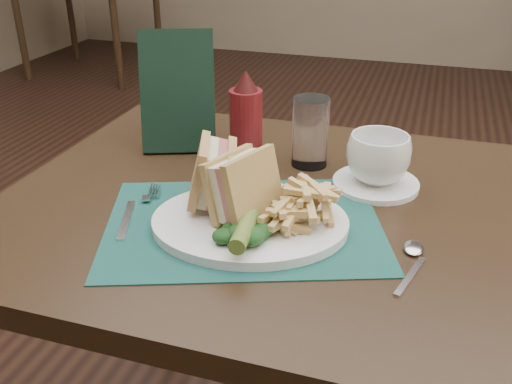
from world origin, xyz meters
TOP-DOWN VIEW (x-y plane):
  - floor at (0.00, 0.00)m, footprint 7.00×7.00m
  - wall_back at (0.00, 3.50)m, footprint 6.00×0.00m
  - table_main at (0.00, -0.50)m, footprint 0.90×0.75m
  - table_bg_left at (-2.26, 2.47)m, footprint 0.90×0.75m
  - placemat at (-0.02, -0.60)m, footprint 0.50×0.43m
  - plate at (-0.00, -0.60)m, footprint 0.35×0.31m
  - sandwich_half_a at (-0.10, -0.58)m, footprint 0.11×0.12m
  - sandwich_half_b at (-0.04, -0.59)m, footprint 0.11×0.13m
  - kale_garnish at (0.01, -0.66)m, footprint 0.11×0.08m
  - pickle_spear at (0.01, -0.66)m, footprint 0.04×0.12m
  - fries_pile at (0.07, -0.58)m, footprint 0.18×0.20m
  - fork at (-0.19, -0.61)m, footprint 0.09×0.17m
  - spoon at (0.24, -0.64)m, footprint 0.07×0.15m
  - saucer at (0.16, -0.40)m, footprint 0.18×0.18m
  - coffee_cup at (0.16, -0.40)m, footprint 0.15×0.15m
  - drinking_glass at (0.03, -0.34)m, footprint 0.07×0.07m
  - ketchup_bottle at (-0.08, -0.40)m, footprint 0.08×0.08m
  - check_presenter at (-0.24, -0.34)m, footprint 0.17×0.13m

SIDE VIEW (x-z plane):
  - floor at x=0.00m, z-range 0.00..0.00m
  - wall_back at x=0.00m, z-range -3.00..3.00m
  - table_main at x=0.00m, z-range 0.00..0.75m
  - table_bg_left at x=-2.26m, z-range 0.00..0.75m
  - placemat at x=-0.02m, z-range 0.75..0.75m
  - spoon at x=0.24m, z-range 0.75..0.76m
  - saucer at x=0.16m, z-range 0.75..0.76m
  - fork at x=-0.19m, z-range 0.75..0.76m
  - plate at x=0.00m, z-range 0.75..0.77m
  - kale_garnish at x=0.01m, z-range 0.77..0.79m
  - pickle_spear at x=0.01m, z-range 0.78..0.80m
  - fries_pile at x=0.07m, z-range 0.77..0.83m
  - coffee_cup at x=0.16m, z-range 0.76..0.85m
  - drinking_glass at x=0.03m, z-range 0.75..0.88m
  - sandwich_half_a at x=-0.10m, z-range 0.77..0.87m
  - sandwich_half_b at x=-0.04m, z-range 0.77..0.87m
  - ketchup_bottle at x=-0.08m, z-range 0.75..0.94m
  - check_presenter at x=-0.24m, z-range 0.75..0.98m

